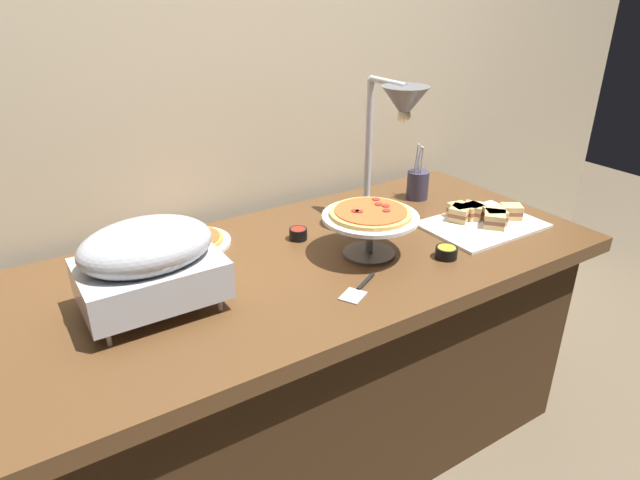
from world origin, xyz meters
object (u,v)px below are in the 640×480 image
(pizza_plate_front, at_px, (193,241))
(utensil_holder, at_px, (418,184))
(pizza_plate_center, at_px, (370,219))
(sandwich_platter, at_px, (481,218))
(sauce_cup_near, at_px, (446,252))
(chafing_dish, at_px, (149,261))
(heat_lamp, at_px, (397,117))
(serving_spatula, at_px, (359,289))
(sauce_cup_far, at_px, (298,233))

(pizza_plate_front, relative_size, utensil_holder, 1.10)
(pizza_plate_front, relative_size, pizza_plate_center, 0.82)
(sandwich_platter, distance_m, sauce_cup_near, 0.31)
(utensil_holder, bearing_deg, sauce_cup_near, -121.47)
(pizza_plate_center, height_order, sauce_cup_near, pizza_plate_center)
(chafing_dish, xyz_separation_m, heat_lamp, (0.85, 0.08, 0.24))
(chafing_dish, xyz_separation_m, pizza_plate_center, (0.66, -0.05, -0.02))
(pizza_plate_front, relative_size, sauce_cup_near, 3.57)
(pizza_plate_center, distance_m, serving_spatula, 0.25)
(pizza_plate_front, bearing_deg, chafing_dish, -125.19)
(utensil_holder, bearing_deg, pizza_plate_front, 175.29)
(heat_lamp, relative_size, utensil_holder, 2.22)
(pizza_plate_center, bearing_deg, pizza_plate_front, 140.71)
(pizza_plate_front, bearing_deg, pizza_plate_center, -39.29)
(pizza_plate_center, bearing_deg, chafing_dish, 175.92)
(utensil_holder, xyz_separation_m, serving_spatula, (-0.61, -0.45, -0.06))
(heat_lamp, height_order, sauce_cup_near, heat_lamp)
(chafing_dish, xyz_separation_m, serving_spatula, (0.50, -0.21, -0.14))
(pizza_plate_front, xyz_separation_m, utensil_holder, (0.89, -0.07, 0.05))
(pizza_plate_center, relative_size, sandwich_platter, 0.74)
(sandwich_platter, distance_m, serving_spatula, 0.64)
(chafing_dish, bearing_deg, sauce_cup_far, 17.34)
(chafing_dish, relative_size, pizza_plate_center, 1.18)
(pizza_plate_center, height_order, serving_spatula, pizza_plate_center)
(utensil_holder, bearing_deg, serving_spatula, -143.61)
(sauce_cup_near, bearing_deg, sauce_cup_far, 131.29)
(heat_lamp, xyz_separation_m, utensil_holder, (0.26, 0.16, -0.32))
(chafing_dish, bearing_deg, sauce_cup_near, -13.01)
(chafing_dish, distance_m, pizza_plate_center, 0.66)
(sandwich_platter, bearing_deg, pizza_plate_center, 176.80)
(sandwich_platter, xyz_separation_m, serving_spatula, (-0.63, -0.14, -0.02))
(sauce_cup_far, bearing_deg, utensil_holder, 7.27)
(pizza_plate_center, bearing_deg, sauce_cup_near, -38.70)
(serving_spatula, bearing_deg, pizza_plate_front, 118.44)
(pizza_plate_front, xyz_separation_m, serving_spatula, (0.28, -0.52, -0.01))
(sauce_cup_far, xyz_separation_m, utensil_holder, (0.58, 0.07, 0.04))
(sandwich_platter, xyz_separation_m, sauce_cup_near, (-0.29, -0.12, -0.00))
(sauce_cup_far, xyz_separation_m, serving_spatula, (-0.03, -0.37, -0.02))
(heat_lamp, bearing_deg, chafing_dish, -174.51)
(utensil_holder, distance_m, serving_spatula, 0.76)
(sandwich_platter, xyz_separation_m, sauce_cup_far, (-0.60, 0.24, -0.00))
(heat_lamp, height_order, sandwich_platter, heat_lamp)
(chafing_dish, distance_m, pizza_plate_front, 0.40)
(chafing_dish, relative_size, sandwich_platter, 0.88)
(sandwich_platter, relative_size, serving_spatula, 2.40)
(heat_lamp, bearing_deg, sandwich_platter, -29.07)
(sandwich_platter, bearing_deg, utensil_holder, 93.68)
(serving_spatula, bearing_deg, sandwich_platter, 12.16)
(pizza_plate_front, xyz_separation_m, sauce_cup_far, (0.31, -0.15, 0.01))
(heat_lamp, bearing_deg, serving_spatula, -140.20)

